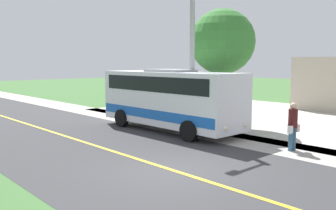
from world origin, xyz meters
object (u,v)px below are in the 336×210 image
at_px(street_light_pole, 190,40).
at_px(pedestrian_waiting, 293,125).
at_px(tree_curbside, 222,42).
at_px(shuttle_bus_front, 170,97).

bearing_deg(street_light_pole, pedestrian_waiting, 92.02).
xyz_separation_m(pedestrian_waiting, tree_curbside, (-2.34, -5.32, 3.34)).
height_order(pedestrian_waiting, street_light_pole, street_light_pole).
height_order(shuttle_bus_front, tree_curbside, tree_curbside).
distance_m(shuttle_bus_front, pedestrian_waiting, 6.18).
distance_m(pedestrian_waiting, tree_curbside, 6.71).
xyz_separation_m(street_light_pole, tree_curbside, (-2.52, -0.15, -0.03)).
relative_size(pedestrian_waiting, tree_curbside, 0.30).
relative_size(shuttle_bus_front, pedestrian_waiting, 4.36).
distance_m(shuttle_bus_front, tree_curbside, 4.06).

